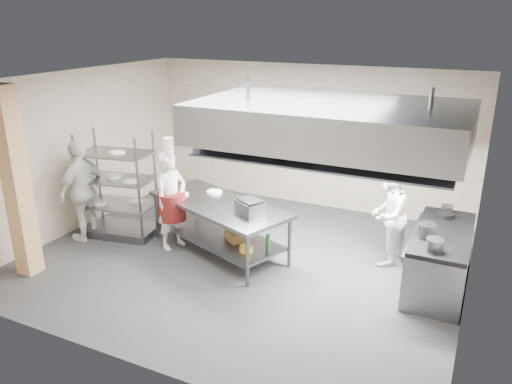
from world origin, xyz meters
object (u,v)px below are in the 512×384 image
at_px(island, 219,227).
at_px(griddle, 250,207).
at_px(chef_line, 388,215).
at_px(stockpot, 427,230).
at_px(chef_plating, 83,191).
at_px(pass_rack, 118,185).
at_px(chef_head, 172,201).
at_px(cooking_range, 440,260).

height_order(island, griddle, griddle).
relative_size(chef_line, stockpot, 6.08).
height_order(griddle, stockpot, griddle).
bearing_deg(griddle, chef_plating, -143.41).
relative_size(island, chef_line, 1.55).
bearing_deg(pass_rack, island, -5.99).
xyz_separation_m(pass_rack, griddle, (2.74, -0.05, 0.04)).
height_order(island, chef_head, chef_head).
bearing_deg(chef_head, pass_rack, 103.65).
bearing_deg(pass_rack, chef_plating, -146.80).
bearing_deg(island, chef_head, -147.96).
bearing_deg(cooking_range, island, -173.24).
xyz_separation_m(pass_rack, cooking_range, (5.63, 0.58, -0.56)).
height_order(chef_plating, stockpot, chef_plating).
height_order(chef_line, griddle, chef_line).
xyz_separation_m(pass_rack, stockpot, (5.41, 0.29, 0.02)).
xyz_separation_m(pass_rack, chef_plating, (-0.45, -0.42, -0.04)).
distance_m(pass_rack, chef_plating, 0.62).
xyz_separation_m(chef_head, stockpot, (4.22, 0.31, 0.13)).
relative_size(chef_plating, stockpot, 6.70).
xyz_separation_m(chef_line, griddle, (-1.99, -1.05, 0.17)).
height_order(pass_rack, cooking_range, pass_rack).
relative_size(pass_rack, chef_head, 1.13).
relative_size(chef_line, griddle, 3.93).
bearing_deg(cooking_range, stockpot, -127.48).
bearing_deg(pass_rack, chef_head, -11.12).
bearing_deg(pass_rack, chef_line, 1.69).
relative_size(chef_plating, griddle, 4.33).
relative_size(island, chef_plating, 1.40).
distance_m(pass_rack, cooking_range, 5.69).
height_order(island, pass_rack, pass_rack).
height_order(chef_head, stockpot, chef_head).
bearing_deg(cooking_range, chef_line, 155.04).
bearing_deg(chef_head, chef_plating, 118.43).
xyz_separation_m(chef_plating, stockpot, (5.86, 0.72, 0.06)).
bearing_deg(stockpot, chef_plating, -173.01).
distance_m(chef_head, chef_line, 3.68).
bearing_deg(pass_rack, griddle, -11.24).
height_order(chef_head, griddle, chef_head).
distance_m(island, chef_line, 2.85).
bearing_deg(cooking_range, chef_head, -172.35).
bearing_deg(chef_plating, pass_rack, 133.38).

